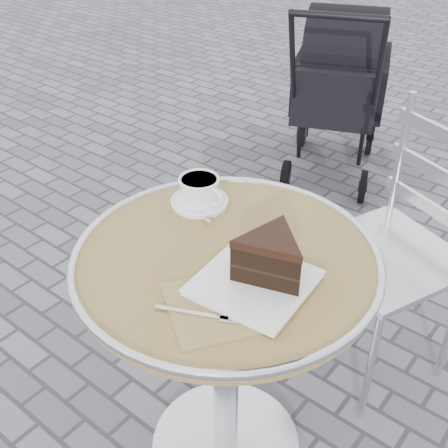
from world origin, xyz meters
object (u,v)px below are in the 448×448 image
Objects in this scene: cafe_table at (226,308)px; baby_stroller at (339,92)px; cappuccino_set at (200,193)px; cake_plate_set at (266,263)px; bistro_chair at (415,222)px.

baby_stroller reaches higher than cafe_table.
baby_stroller is (-0.66, 1.76, -0.13)m from cafe_table.
cake_plate_set reaches higher than cappuccino_set.
cafe_table is 0.70m from bistro_chair.
cafe_table is 0.82× the size of bistro_chair.
bistro_chair is at bearing -75.07° from baby_stroller.
baby_stroller reaches higher than cake_plate_set.
cake_plate_set is at bearing -89.60° from baby_stroller.
bistro_chair is (0.08, 0.69, -0.23)m from cake_plate_set.
cafe_table is 0.73× the size of baby_stroller.
cappuccino_set is 0.36m from cake_plate_set.
cafe_table is 1.89m from baby_stroller.
baby_stroller is (-0.46, 1.63, -0.33)m from cappuccino_set.
cappuccino_set is 0.43× the size of cake_plate_set.
baby_stroller is at bearing 108.06° from cappuccino_set.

